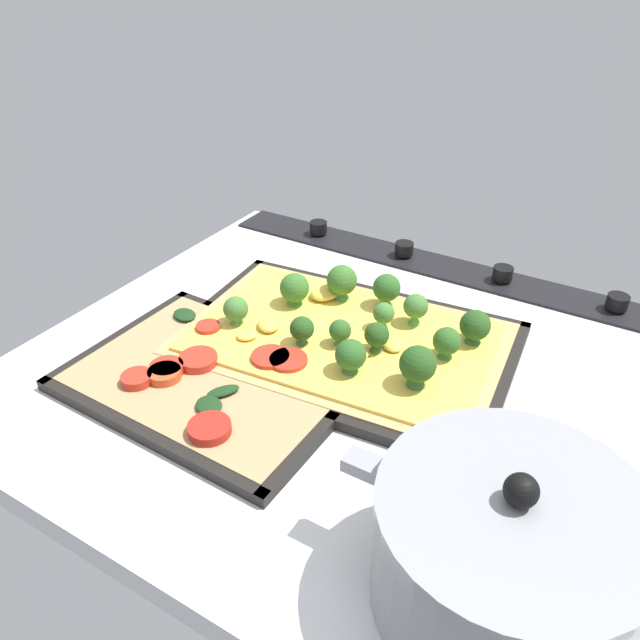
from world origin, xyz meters
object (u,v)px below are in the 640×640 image
(broccoli_pizza, at_px, (349,333))
(veggie_pizza_back, at_px, (214,374))
(baking_tray_back, at_px, (214,379))
(baking_tray_front, at_px, (342,346))
(cooking_pot, at_px, (505,553))

(broccoli_pizza, height_order, veggie_pizza_back, broccoli_pizza)
(baking_tray_back, bearing_deg, baking_tray_front, -125.03)
(cooking_pot, bearing_deg, baking_tray_front, -41.23)
(cooking_pot, bearing_deg, broccoli_pizza, -42.57)
(baking_tray_front, relative_size, veggie_pizza_back, 1.45)
(baking_tray_back, distance_m, veggie_pizza_back, 0.01)
(baking_tray_front, distance_m, cooking_pot, 0.35)
(broccoli_pizza, xyz_separation_m, baking_tray_back, (0.10, 0.14, -0.02))
(baking_tray_front, relative_size, broccoli_pizza, 1.07)
(baking_tray_front, relative_size, baking_tray_back, 1.34)
(baking_tray_back, xyz_separation_m, veggie_pizza_back, (-0.00, 0.00, 0.01))
(baking_tray_back, relative_size, cooking_pot, 1.20)
(baking_tray_front, height_order, broccoli_pizza, broccoli_pizza)
(baking_tray_back, height_order, veggie_pizza_back, veggie_pizza_back)
(broccoli_pizza, bearing_deg, cooking_pot, 137.43)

